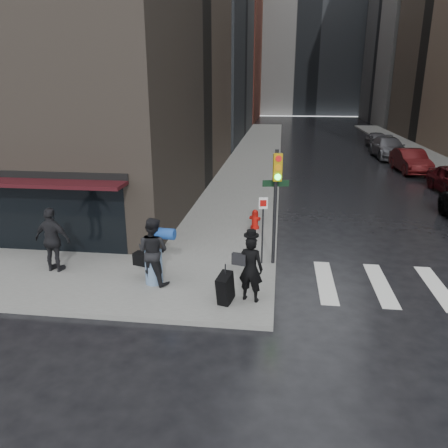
{
  "coord_description": "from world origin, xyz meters",
  "views": [
    {
      "loc": [
        2.01,
        -11.24,
        5.68
      ],
      "look_at": [
        0.27,
        2.21,
        1.3
      ],
      "focal_mm": 35.0,
      "sensor_mm": 36.0,
      "label": 1
    }
  ],
  "objects": [
    {
      "name": "ground",
      "position": [
        0.0,
        0.0,
        0.0
      ],
      "size": [
        140.0,
        140.0,
        0.0
      ],
      "primitive_type": "plane",
      "color": "black",
      "rests_on": "ground"
    },
    {
      "name": "sidewalk_left",
      "position": [
        0.0,
        27.0,
        0.07
      ],
      "size": [
        4.0,
        50.0,
        0.15
      ],
      "primitive_type": "cube",
      "color": "slate",
      "rests_on": "ground"
    },
    {
      "name": "sidewalk_right",
      "position": [
        13.5,
        27.0,
        0.07
      ],
      "size": [
        3.0,
        50.0,
        0.15
      ],
      "primitive_type": "cube",
      "color": "slate",
      "rests_on": "ground"
    },
    {
      "name": "bldg_left_far",
      "position": [
        -13.0,
        62.0,
        13.0
      ],
      "size": [
        22.0,
        20.0,
        26.0
      ],
      "primitive_type": "cube",
      "color": "brown",
      "rests_on": "ground"
    },
    {
      "name": "bldg_distant",
      "position": [
        6.0,
        78.0,
        16.0
      ],
      "size": [
        40.0,
        12.0,
        32.0
      ],
      "primitive_type": "cube",
      "color": "slate",
      "rests_on": "ground"
    },
    {
      "name": "storefront",
      "position": [
        -7.0,
        1.9,
        1.83
      ],
      "size": [
        8.4,
        1.11,
        2.83
      ],
      "color": "black",
      "rests_on": "ground"
    },
    {
      "name": "man_overcoat",
      "position": [
        1.22,
        -0.79,
        0.99
      ],
      "size": [
        1.25,
        0.94,
        2.01
      ],
      "rotation": [
        0.0,
        0.0,
        2.88
      ],
      "color": "black",
      "rests_on": "ground"
    },
    {
      "name": "man_jeans",
      "position": [
        -1.49,
        -0.02,
        1.14
      ],
      "size": [
        1.38,
        1.05,
        1.98
      ],
      "rotation": [
        0.0,
        0.0,
        2.86
      ],
      "color": "black",
      "rests_on": "ground"
    },
    {
      "name": "man_greycoat",
      "position": [
        -4.75,
        0.43,
        1.16
      ],
      "size": [
        1.23,
        0.64,
        2.01
      ],
      "rotation": [
        0.0,
        0.0,
        3.01
      ],
      "color": "black",
      "rests_on": "ground"
    },
    {
      "name": "traffic_light",
      "position": [
        1.88,
        1.81,
        2.51
      ],
      "size": [
        0.9,
        0.5,
        3.66
      ],
      "rotation": [
        0.0,
        0.0,
        0.19
      ],
      "color": "black",
      "rests_on": "ground"
    },
    {
      "name": "fire_hydrant",
      "position": [
        1.1,
        5.34,
        0.5
      ],
      "size": [
        0.45,
        0.34,
        0.78
      ],
      "rotation": [
        0.0,
        0.0,
        -0.43
      ],
      "color": "#B0100A",
      "rests_on": "ground"
    },
    {
      "name": "parked_car_2",
      "position": [
        10.62,
        19.04,
        0.76
      ],
      "size": [
        1.83,
        4.69,
        1.52
      ],
      "primitive_type": "imported",
      "rotation": [
        0.0,
        0.0,
        0.05
      ],
      "color": "#3B0B0C",
      "rests_on": "ground"
    },
    {
      "name": "parked_car_3",
      "position": [
        10.51,
        25.05,
        0.79
      ],
      "size": [
        2.45,
        5.55,
        1.59
      ],
      "primitive_type": "imported",
      "rotation": [
        0.0,
        0.0,
        0.04
      ],
      "color": "#4D4D52",
      "rests_on": "ground"
    },
    {
      "name": "parked_car_4",
      "position": [
        10.89,
        31.06,
        0.69
      ],
      "size": [
        1.83,
        4.14,
        1.38
      ],
      "primitive_type": "imported",
      "rotation": [
        0.0,
        0.0,
        0.05
      ],
      "color": "#535258",
      "rests_on": "ground"
    }
  ]
}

